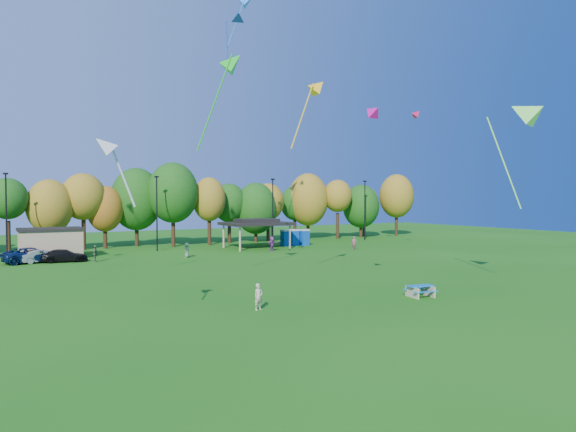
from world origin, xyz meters
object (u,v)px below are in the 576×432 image
car_b (41,256)px  car_c (33,255)px  porta_potties (295,237)px  picnic_table (420,290)px  car_d (65,256)px  kite_flyer (259,297)px

car_b → car_c: car_c is taller
car_c → car_b: bearing=-124.3°
porta_potties → picnic_table: size_ratio=1.94×
car_c → picnic_table: bearing=-158.3°
picnic_table → car_c: car_c is taller
porta_potties → car_c: (-31.98, -2.72, -0.33)m
porta_potties → car_d: (-29.16, -3.62, -0.46)m
porta_potties → car_d: porta_potties is taller
picnic_table → kite_flyer: kite_flyer is taller
kite_flyer → porta_potties: bearing=45.0°
kite_flyer → car_d: kite_flyer is taller
picnic_table → kite_flyer: (-10.87, 1.80, 0.33)m
car_b → car_c: bearing=52.3°
picnic_table → car_d: (-17.65, 31.33, 0.20)m
porta_potties → car_b: 31.39m
picnic_table → car_c: size_ratio=0.35×
car_b → car_d: bearing=-119.6°
picnic_table → car_c: 38.19m
car_c → car_d: 2.97m
car_d → car_c: bearing=81.3°
porta_potties → kite_flyer: porta_potties is taller
porta_potties → kite_flyer: 40.01m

